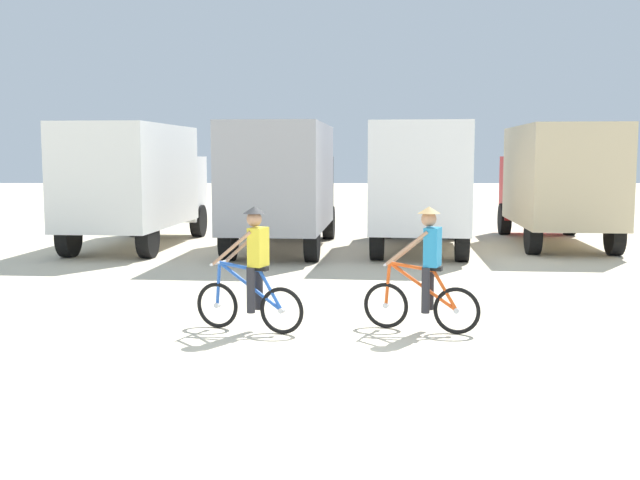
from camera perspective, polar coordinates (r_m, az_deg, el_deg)
The scene contains 7 objects.
ground_plane at distance 9.17m, azimuth -0.49°, elevation -9.76°, with size 120.00×120.00×0.00m, color beige.
box_truck_white_box at distance 21.73m, azimuth -13.55°, elevation 4.43°, with size 2.92×6.92×3.35m.
box_truck_grey_hauler at distance 20.51m, azimuth -2.80°, elevation 4.49°, with size 2.91×6.92×3.35m.
box_truck_avon_van at distance 20.72m, azimuth 7.50°, elevation 4.46°, with size 3.14×6.98×3.35m.
box_truck_tan_camper at distance 22.66m, azimuth 17.28°, elevation 4.39°, with size 2.91×6.92×3.35m.
cyclist_orange_shirt at distance 11.03m, azimuth -5.10°, elevation -2.53°, with size 1.63×0.77×1.82m.
cyclist_cowboy_hat at distance 11.08m, azimuth 7.88°, elevation -2.52°, with size 1.64×0.75×1.82m.
Camera 1 is at (0.15, -8.81, 2.55)m, focal length 42.76 mm.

